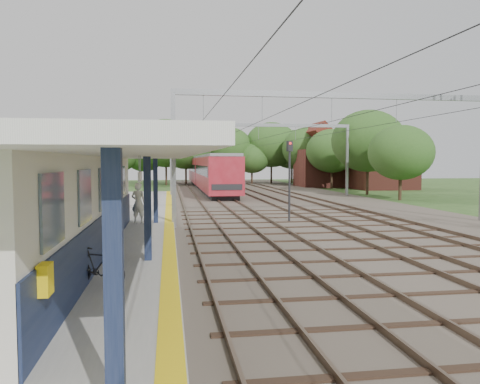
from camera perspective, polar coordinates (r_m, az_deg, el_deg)
ground at (r=10.62m, az=22.34°, el=-15.19°), size 160.00×160.00×0.00m
ballast_bed at (r=39.81m, az=4.77°, el=-1.12°), size 18.00×90.00×0.10m
platform at (r=22.92m, az=-14.28°, el=-4.47°), size 5.00×52.00×0.35m
yellow_stripe at (r=22.78m, az=-8.64°, el=-3.99°), size 0.45×52.00×0.01m
station_building at (r=16.05m, az=-21.73°, el=-1.36°), size 3.41×18.00×3.40m
canopy at (r=14.80m, az=-18.56°, el=4.51°), size 6.40×20.00×3.44m
rail_tracks at (r=39.30m, az=1.22°, el=-0.98°), size 11.80×88.00×0.15m
catenary_system at (r=35.01m, az=5.65°, el=7.17°), size 17.22×88.00×7.00m
tree_band at (r=66.35m, az=-0.82°, el=5.03°), size 31.72×30.88×8.82m
house_near at (r=60.57m, az=17.01°, el=3.17°), size 7.00×6.12×7.89m
house_far at (r=64.20m, az=10.65°, el=3.51°), size 8.00×6.12×8.66m
person at (r=23.72m, az=-12.29°, el=-1.29°), size 0.86×0.72×2.02m
bicycle at (r=12.18m, az=-17.01°, el=-8.65°), size 1.59×1.05×0.93m
train at (r=57.37m, az=-3.95°, el=2.54°), size 3.05×37.96×4.00m
signal_post at (r=25.93m, az=6.06°, el=2.60°), size 0.36×0.32×4.53m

